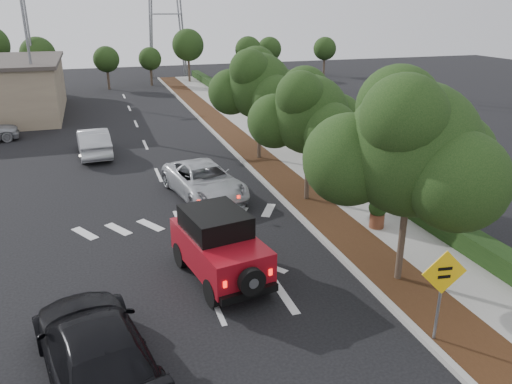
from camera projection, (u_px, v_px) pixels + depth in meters
name	position (u px, v px, depth m)	size (l,w,h in m)	color
ground	(215.00, 304.00, 14.09)	(120.00, 120.00, 0.00)	black
curb	(247.00, 165.00, 26.08)	(0.20, 70.00, 0.15)	#9E9B93
planting_strip	(265.00, 164.00, 26.37)	(1.80, 70.00, 0.12)	black
sidewalk	(298.00, 160.00, 26.92)	(2.00, 70.00, 0.12)	gray
hedge	(322.00, 152.00, 27.21)	(0.80, 70.00, 0.80)	black
transmission_tower	(169.00, 77.00, 58.58)	(7.00, 4.00, 28.00)	slate
street_tree_near	(397.00, 281.00, 15.26)	(3.80, 3.80, 5.92)	black
street_tree_mid	(306.00, 201.00, 21.50)	(3.20, 3.20, 5.32)	black
street_tree_far	(259.00, 159.00, 27.29)	(3.40, 3.40, 5.62)	black
light_pole_a	(40.00, 124.00, 35.38)	(2.00, 0.22, 9.00)	slate
light_pole_b	(39.00, 97.00, 45.78)	(2.00, 0.22, 9.00)	slate
red_jeep	(217.00, 244.00, 15.22)	(2.45, 4.31, 2.12)	black
silver_suv_ahead	(205.00, 181.00, 21.72)	(2.44, 5.28, 1.47)	#B7BABF
black_suv_oncoming	(95.00, 348.00, 11.06)	(2.19, 5.39, 1.57)	black
silver_sedan_oncoming	(94.00, 142.00, 27.78)	(1.62, 4.65, 1.53)	#B4B6BC
speed_hump_sign	(442.00, 283.00, 11.87)	(1.14, 0.18, 2.45)	slate
terracotta_planter	(378.00, 210.00, 18.44)	(0.68, 0.68, 1.19)	brown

